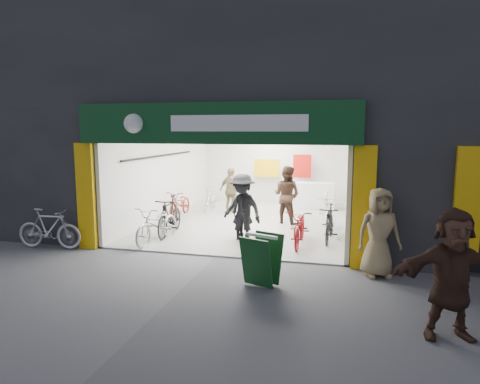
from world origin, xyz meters
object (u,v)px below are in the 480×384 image
at_px(parked_bike, 49,229).
at_px(sandwich_board, 262,259).
at_px(bike_left_front, 158,224).
at_px(pedestrian_near, 379,232).
at_px(bike_right_front, 329,223).

xyz_separation_m(parked_bike, sandwich_board, (5.56, -1.23, 0.02)).
relative_size(parked_bike, sandwich_board, 1.75).
bearing_deg(bike_left_front, pedestrian_near, -5.54).
height_order(parked_bike, pedestrian_near, pedestrian_near).
bearing_deg(sandwich_board, pedestrian_near, 46.81).
relative_size(bike_left_front, parked_bike, 1.12).
bearing_deg(bike_right_front, parked_bike, -157.19).
xyz_separation_m(bike_left_front, sandwich_board, (3.20, -2.36, 0.03)).
bearing_deg(pedestrian_near, bike_left_front, 147.66).
bearing_deg(bike_left_front, parked_bike, -146.71).
distance_m(parked_bike, pedestrian_near, 7.72).
distance_m(bike_right_front, sandwich_board, 3.73).
distance_m(parked_bike, sandwich_board, 5.70).
relative_size(bike_left_front, pedestrian_near, 1.05).
height_order(parked_bike, sandwich_board, parked_bike).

